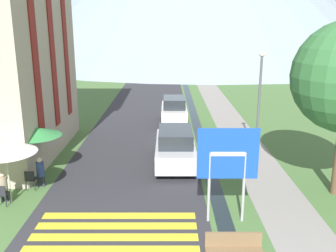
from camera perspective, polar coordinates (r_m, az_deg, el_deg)
ground_plane at (r=27.69m, az=1.80°, el=1.37°), size 160.00×160.00×0.00m
road at (r=37.51m, az=-2.44°, el=5.03°), size 6.40×60.00×0.01m
footpath at (r=37.72m, az=6.89°, el=4.99°), size 2.20×60.00×0.01m
drainage_channel at (r=37.52m, az=3.24°, el=5.02°), size 0.60×60.00×0.00m
crosswalk_marking at (r=12.96m, az=-7.83°, el=-15.61°), size 5.44×2.54×0.01m
road_sign at (r=12.67m, az=9.30°, el=-5.32°), size 2.05×0.11×3.36m
parked_car_near at (r=18.11m, az=1.35°, el=-3.16°), size 1.95×4.55×1.82m
parked_car_far at (r=25.83m, az=1.17°, el=2.44°), size 1.81×4.14×1.82m
cafe_chair_nearest at (r=15.51m, az=-23.80°, el=-9.33°), size 0.40×0.40×0.85m
cafe_chair_middle at (r=17.70m, az=-19.76°, el=-5.90°), size 0.40×0.40×0.85m
cafe_chair_near_right at (r=16.50m, az=-19.97°, el=-7.46°), size 0.40×0.40×0.85m
cafe_chair_far_right at (r=18.96m, az=-19.04°, el=-4.44°), size 0.40×0.40×0.85m
cafe_umbrella_front_white at (r=15.12m, az=-23.36°, el=-2.94°), size 2.30×2.30×2.46m
cafe_umbrella_middle_green at (r=17.37m, az=-19.30°, el=-0.79°), size 2.24×2.24×2.29m
person_seated_far at (r=15.83m, az=-23.60°, el=-8.19°), size 0.32×0.32×1.21m
person_seated_near at (r=16.65m, az=-18.65°, el=-6.42°), size 0.32×0.32×1.28m
person_standing_terrace at (r=18.50m, az=-19.68°, el=-3.43°), size 0.32×0.32×1.70m
streetlamp at (r=19.18m, az=14.00°, el=4.42°), size 0.28×0.28×5.38m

